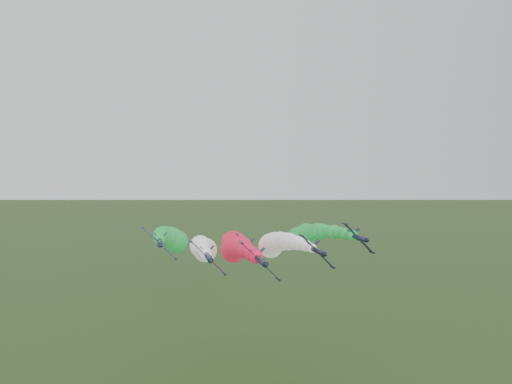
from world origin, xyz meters
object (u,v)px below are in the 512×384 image
jet_outer_left (171,239)px  jet_inner_left (203,248)px  jet_inner_right (275,244)px  jet_trail (233,242)px  jet_lead (235,249)px  jet_outer_right (305,236)px

jet_outer_left → jet_inner_left: bearing=-42.6°
jet_inner_right → jet_trail: jet_inner_right is taller
jet_inner_left → jet_outer_left: 11.26m
jet_lead → jet_inner_right: jet_lead is taller
jet_inner_left → jet_inner_right: bearing=-1.2°
jet_inner_left → jet_outer_left: bearing=137.4°
jet_outer_left → jet_lead: bearing=-51.0°
jet_inner_right → jet_outer_left: (-28.17, 7.95, 1.24)m
jet_outer_left → jet_trail: (19.24, 10.22, -3.08)m
jet_lead → jet_outer_left: bearing=129.0°
jet_trail → jet_outer_left: bearing=-152.0°
jet_inner_left → jet_outer_left: size_ratio=1.00×
jet_inner_left → jet_trail: bearing=58.1°
jet_lead → jet_outer_right: jet_outer_right is taller
jet_inner_right → jet_trail: size_ratio=0.99×
jet_inner_right → jet_trail: bearing=116.2°
jet_outer_left → jet_outer_right: bearing=0.8°
jet_inner_left → jet_trail: jet_inner_left is taller
jet_outer_right → jet_outer_left: bearing=-179.2°
jet_lead → jet_trail: bearing=82.1°
jet_inner_left → jet_outer_right: (31.40, 8.05, 1.42)m
jet_inner_left → jet_inner_right: jet_inner_right is taller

